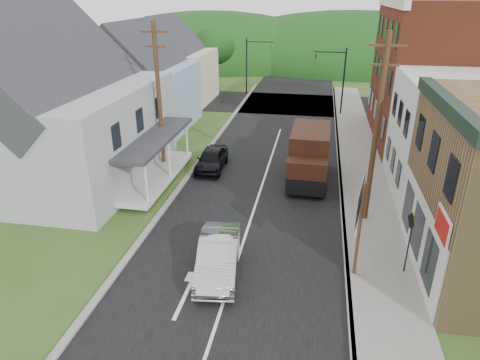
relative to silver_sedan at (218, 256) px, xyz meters
The scene contains 24 objects.
ground 2.22m from the silver_sedan, 73.36° to the left, with size 120.00×120.00×0.00m, color #2D4719.
road 12.05m from the silver_sedan, 87.14° to the left, with size 9.00×90.00×0.02m, color black.
cross_road 29.02m from the silver_sedan, 88.82° to the left, with size 60.00×9.00×0.02m, color black.
sidewalk_right 11.95m from the silver_sedan, 57.00° to the left, with size 2.80×55.00×0.15m, color slate.
curb_right 11.27m from the silver_sedan, 62.77° to the left, with size 0.20×55.00×0.15m, color slate.
curb_left 10.82m from the silver_sedan, 112.03° to the left, with size 0.30×55.00×0.12m, color slate.
storefront_white 15.44m from the silver_sedan, 38.62° to the left, with size 8.00×7.00×6.50m, color silver.
storefront_red 22.83m from the silver_sedan, 57.95° to the left, with size 8.00×12.00×10.00m, color maroon.
house_gray 14.36m from the silver_sedan, 144.91° to the left, with size 10.20×12.24×8.35m.
house_blue 21.87m from the silver_sedan, 118.69° to the left, with size 7.14×8.16×7.28m.
house_cream 30.20m from the silver_sedan, 111.26° to the left, with size 7.14×8.16×7.28m.
utility_pole_right 9.17m from the silver_sedan, 41.62° to the left, with size 1.60×0.26×9.00m.
utility_pole_left 12.26m from the silver_sedan, 120.52° to the left, with size 1.60×0.26×9.00m.
traffic_signal_right 26.15m from the silver_sedan, 79.12° to the left, with size 2.87×0.20×6.00m.
traffic_signal_left 32.86m from the silver_sedan, 96.50° to the left, with size 2.87×0.20×6.00m.
tree_left_b 21.96m from the silver_sedan, 139.50° to the left, with size 4.80×4.80×6.94m.
tree_left_c 29.15m from the silver_sedan, 129.90° to the left, with size 5.80×5.80×8.41m.
tree_left_d 35.27m from the silver_sedan, 103.87° to the left, with size 4.80×4.80×6.94m.
forested_ridge 57.02m from the silver_sedan, 89.40° to the left, with size 90.00×30.00×16.00m, color #143810.
silver_sedan is the anchor object (origin of this frame).
dark_sedan 11.00m from the silver_sedan, 105.38° to the left, with size 1.62×4.04×1.37m, color black.
delivery_van 10.51m from the silver_sedan, 72.20° to the left, with size 2.38×5.54×3.07m.
route_sign_cluster 5.74m from the silver_sedan, ahead, with size 0.47×2.25×3.97m.
warning_sign 7.56m from the silver_sedan, ahead, with size 0.18×0.73×2.68m.
Camera 1 is at (2.88, -16.08, 10.51)m, focal length 32.00 mm.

